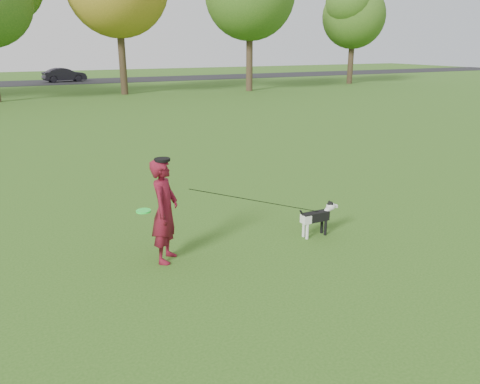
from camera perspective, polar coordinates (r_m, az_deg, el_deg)
ground at (r=8.34m, az=0.15°, el=-6.29°), size 120.00×120.00×0.00m
road at (r=47.08m, az=-22.47°, el=12.24°), size 120.00×7.00×0.02m
man at (r=7.51m, az=-9.16°, el=-2.30°), size 0.69×0.74×1.70m
dog at (r=8.66m, az=9.51°, el=-2.83°), size 0.84×0.17×0.64m
car_mid at (r=47.17m, az=-20.62°, el=13.22°), size 3.94×1.91×1.25m
man_held_items at (r=8.00m, az=2.46°, el=-1.14°), size 3.40×0.36×1.28m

